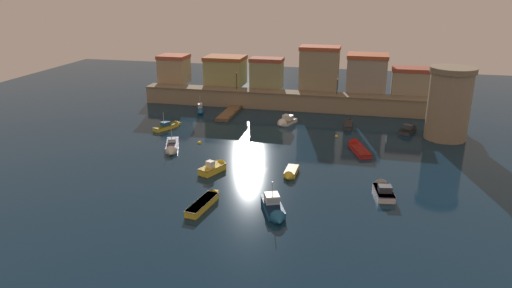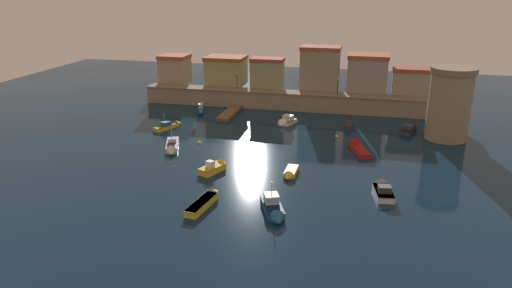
# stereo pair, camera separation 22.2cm
# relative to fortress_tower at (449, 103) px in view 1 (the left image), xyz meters

# --- Properties ---
(ground_plane) EXTENTS (139.51, 139.51, 0.00)m
(ground_plane) POSITION_rel_fortress_tower_xyz_m (-26.00, -12.92, -5.47)
(ground_plane) COLOR #0C2338
(quay_wall) EXTENTS (55.24, 3.69, 3.22)m
(quay_wall) POSITION_rel_fortress_tower_xyz_m (-26.00, 12.03, -3.85)
(quay_wall) COLOR gray
(quay_wall) RESTS_ON ground
(old_town_backdrop) EXTENTS (52.83, 6.12, 8.20)m
(old_town_backdrop) POSITION_rel_fortress_tower_xyz_m (-24.91, 16.22, 0.74)
(old_town_backdrop) COLOR tan
(old_town_backdrop) RESTS_ON ground
(fortress_tower) EXTENTS (6.58, 6.58, 10.82)m
(fortress_tower) POSITION_rel_fortress_tower_xyz_m (0.00, 0.00, 0.00)
(fortress_tower) COLOR gray
(fortress_tower) RESTS_ON ground
(pier_dock) EXTENTS (2.20, 9.51, 0.70)m
(pier_dock) POSITION_rel_fortress_tower_xyz_m (-35.49, 5.58, -5.19)
(pier_dock) COLOR brown
(pier_dock) RESTS_ON ground
(quay_lamp_0) EXTENTS (0.32, 0.32, 3.32)m
(quay_lamp_0) POSITION_rel_fortress_tower_xyz_m (-35.85, 12.03, -0.04)
(quay_lamp_0) COLOR black
(quay_lamp_0) RESTS_ON quay_wall
(quay_lamp_1) EXTENTS (0.32, 0.32, 2.94)m
(quay_lamp_1) POSITION_rel_fortress_tower_xyz_m (-17.14, 12.03, -0.25)
(quay_lamp_1) COLOR black
(quay_lamp_1) RESTS_ON quay_wall
(moored_boat_0) EXTENTS (3.20, 4.79, 1.94)m
(moored_boat_0) POSITION_rel_fortress_tower_xyz_m (-29.82, -20.25, -4.98)
(moored_boat_0) COLOR gold
(moored_boat_0) RESTS_ON ground
(moored_boat_1) EXTENTS (3.54, 5.60, 3.06)m
(moored_boat_1) POSITION_rel_fortress_tower_xyz_m (-42.70, -4.41, -5.07)
(moored_boat_1) COLOR gold
(moored_boat_1) RESTS_ON ground
(moored_boat_2) EXTENTS (3.27, 4.85, 1.98)m
(moored_boat_2) POSITION_rel_fortress_tower_xyz_m (-24.74, 1.91, -5.04)
(moored_boat_2) COLOR white
(moored_boat_2) RESTS_ON ground
(moored_boat_3) EXTENTS (3.22, 4.65, 1.81)m
(moored_boat_3) POSITION_rel_fortress_tower_xyz_m (-4.99, 2.32, -5.06)
(moored_boat_3) COLOR #333338
(moored_boat_3) RESTS_ON ground
(moored_boat_4) EXTENTS (3.88, 6.25, 3.52)m
(moored_boat_4) POSITION_rel_fortress_tower_xyz_m (-20.41, -30.02, -4.96)
(moored_boat_4) COLOR #195689
(moored_boat_4) RESTS_ON ground
(moored_boat_5) EXTENTS (2.55, 4.38, 3.14)m
(moored_boat_5) POSITION_rel_fortress_tower_xyz_m (-40.95, 5.61, -4.93)
(moored_boat_5) COLOR #195689
(moored_boat_5) RESTS_ON ground
(moored_boat_6) EXTENTS (3.83, 6.94, 3.30)m
(moored_boat_6) POSITION_rel_fortress_tower_xyz_m (-38.26, -14.07, -5.07)
(moored_boat_6) COLOR silver
(moored_boat_6) RESTS_ON ground
(moored_boat_7) EXTENTS (1.45, 4.28, 1.28)m
(moored_boat_7) POSITION_rel_fortress_tower_xyz_m (-20.42, -19.67, -5.14)
(moored_boat_7) COLOR gold
(moored_boat_7) RESTS_ON ground
(moored_boat_8) EXTENTS (3.84, 7.04, 1.60)m
(moored_boat_8) POSITION_rel_fortress_tower_xyz_m (-12.79, -7.90, -5.18)
(moored_boat_8) COLOR red
(moored_boat_8) RESTS_ON ground
(moored_boat_9) EXTENTS (1.26, 5.54, 1.11)m
(moored_boat_9) POSITION_rel_fortress_tower_xyz_m (-14.50, 3.51, -5.11)
(moored_boat_9) COLOR #333338
(moored_boat_9) RESTS_ON ground
(moored_boat_10) EXTENTS (2.61, 5.39, 1.93)m
(moored_boat_10) POSITION_rel_fortress_tower_xyz_m (-9.53, -22.29, -5.02)
(moored_boat_10) COLOR white
(moored_boat_10) RESTS_ON ground
(moored_boat_11) EXTENTS (2.24, 6.79, 1.25)m
(moored_boat_11) POSITION_rel_fortress_tower_xyz_m (-27.90, -29.53, -5.07)
(moored_boat_11) COLOR gold
(moored_boat_11) RESTS_ON ground
(mooring_buoy_0) EXTENTS (0.59, 0.59, 0.59)m
(mooring_buoy_0) POSITION_rel_fortress_tower_xyz_m (-35.43, -10.50, -5.47)
(mooring_buoy_0) COLOR yellow
(mooring_buoy_0) RESTS_ON ground
(mooring_buoy_1) EXTENTS (0.48, 0.48, 0.48)m
(mooring_buoy_1) POSITION_rel_fortress_tower_xyz_m (-16.00, -2.77, -5.47)
(mooring_buoy_1) COLOR yellow
(mooring_buoy_1) RESTS_ON ground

